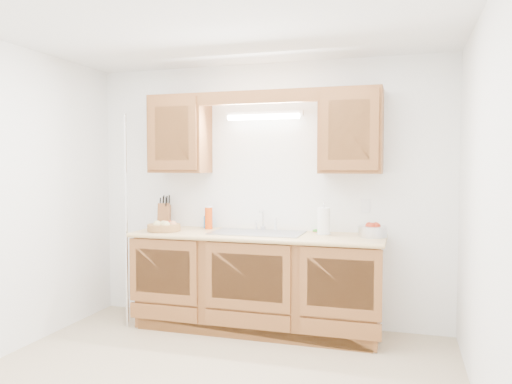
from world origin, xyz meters
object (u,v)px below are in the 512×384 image
(fruit_basket, at_px, (164,226))
(apple_bowl, at_px, (373,231))
(paper_towel, at_px, (324,221))
(knife_block, at_px, (164,215))

(fruit_basket, xyz_separation_m, apple_bowl, (1.92, 0.16, 0.01))
(apple_bowl, bearing_deg, paper_towel, 177.64)
(fruit_basket, bearing_deg, knife_block, 116.57)
(fruit_basket, height_order, knife_block, knife_block)
(paper_towel, relative_size, apple_bowl, 1.04)
(fruit_basket, bearing_deg, paper_towel, 6.75)
(fruit_basket, xyz_separation_m, paper_towel, (1.49, 0.18, 0.08))
(knife_block, xyz_separation_m, paper_towel, (1.63, -0.10, -0.00))
(knife_block, distance_m, paper_towel, 1.64)
(paper_towel, xyz_separation_m, apple_bowl, (0.43, -0.02, -0.06))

